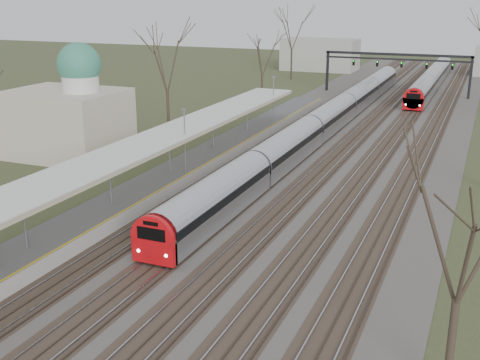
# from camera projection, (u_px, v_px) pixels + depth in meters

# --- Properties ---
(track_bed) EXTENTS (24.00, 160.00, 0.22)m
(track_bed) POSITION_uv_depth(u_px,v_px,m) (349.00, 137.00, 62.20)
(track_bed) COLOR #474442
(track_bed) RESTS_ON ground
(platform) EXTENTS (3.50, 69.00, 1.00)m
(platform) POSITION_uv_depth(u_px,v_px,m) (191.00, 166.00, 50.06)
(platform) COLOR #9E9B93
(platform) RESTS_ON ground
(canopy) EXTENTS (4.10, 50.00, 3.11)m
(canopy) POSITION_uv_depth(u_px,v_px,m) (162.00, 138.00, 45.07)
(canopy) COLOR slate
(canopy) RESTS_ON platform
(dome_building) EXTENTS (10.00, 8.00, 10.30)m
(dome_building) POSITION_uv_depth(u_px,v_px,m) (68.00, 116.00, 54.21)
(dome_building) COLOR beige
(dome_building) RESTS_ON ground
(signal_gantry) EXTENTS (21.00, 0.59, 6.08)m
(signal_gantry) POSITION_uv_depth(u_px,v_px,m) (397.00, 61.00, 87.19)
(signal_gantry) COLOR black
(signal_gantry) RESTS_ON ground
(tree_west_far) EXTENTS (5.50, 5.50, 11.33)m
(tree_west_far) POSITION_uv_depth(u_px,v_px,m) (166.00, 59.00, 60.02)
(tree_west_far) COLOR #2D231C
(tree_west_far) RESTS_ON ground
(tree_east_near) EXTENTS (4.50, 4.50, 9.27)m
(tree_east_near) POSITION_uv_depth(u_px,v_px,m) (464.00, 231.00, 20.33)
(tree_east_near) COLOR #2D231C
(tree_east_near) RESTS_ON ground
(train_near) EXTENTS (2.62, 75.21, 3.05)m
(train_near) POSITION_uv_depth(u_px,v_px,m) (329.00, 117.00, 65.04)
(train_near) COLOR #ACAFB6
(train_near) RESTS_ON ground
(train_far) EXTENTS (2.62, 45.21, 3.05)m
(train_far) POSITION_uv_depth(u_px,v_px,m) (432.00, 79.00, 94.85)
(train_far) COLOR #ACAFB6
(train_far) RESTS_ON ground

